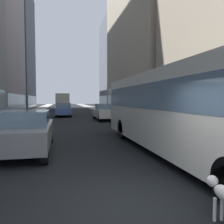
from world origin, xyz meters
TOP-DOWN VIEW (x-y plane):
  - ground_plane at (0.00, 35.00)m, footprint 120.00×120.00m
  - sidewalk_left at (-5.70, 35.00)m, footprint 2.40×110.00m
  - sidewalk_right at (5.70, 35.00)m, footprint 2.40×110.00m
  - building_left_far at (-11.90, 48.18)m, footprint 8.69×15.28m
  - building_right_far at (11.90, 41.49)m, footprint 8.95×14.38m
  - transit_bus at (2.80, 3.72)m, footprint 2.78×11.53m
  - car_white_van at (2.80, 17.64)m, footprint 1.93×4.24m
  - car_grey_wagon at (-2.80, 5.22)m, footprint 1.92×4.60m
  - car_blue_hatchback at (-1.20, 23.44)m, footprint 1.86×4.43m
  - box_truck at (-1.20, 38.00)m, footprint 2.30×7.50m

SIDE VIEW (x-z plane):
  - ground_plane at x=0.00m, z-range 0.00..0.00m
  - sidewalk_left at x=-5.70m, z-range 0.00..0.15m
  - sidewalk_right at x=5.70m, z-range 0.00..0.15m
  - car_white_van at x=2.80m, z-range 0.01..1.63m
  - car_blue_hatchback at x=-1.20m, z-range 0.01..1.63m
  - car_grey_wagon at x=-2.80m, z-range 0.02..1.64m
  - box_truck at x=-1.20m, z-range 0.14..3.19m
  - transit_bus at x=2.80m, z-range 0.25..3.30m
  - building_right_far at x=11.90m, z-range -0.01..18.93m
  - building_left_far at x=-11.90m, z-range -0.01..25.78m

